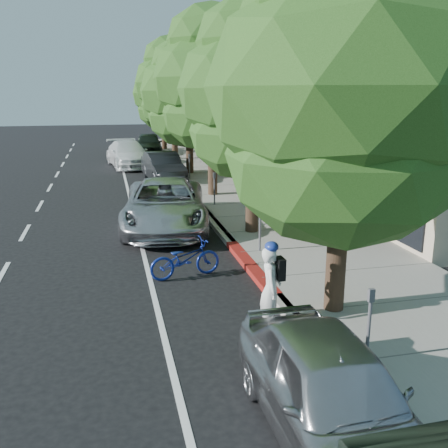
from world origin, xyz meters
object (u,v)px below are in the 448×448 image
object	(u,v)px
street_tree_2	(212,81)
street_tree_3	(189,93)
street_tree_5	(163,94)
pedestrian	(279,176)
street_tree_0	(347,93)
near_car_a	(332,392)
bicycle	(185,259)
dark_sedan	(163,167)
white_pickup	(128,154)
silver_suv	(165,205)
cyclist	(271,288)
street_tree_1	(254,92)
street_tree_4	(173,85)
dark_suv_far	(149,144)

from	to	relation	value
street_tree_2	street_tree_3	world-z (taller)	street_tree_2
street_tree_5	pedestrian	world-z (taller)	street_tree_5
street_tree_0	near_car_a	world-z (taller)	street_tree_0
bicycle	dark_sedan	distance (m)	13.70
white_pickup	street_tree_2	bearing A→B (deg)	-80.47
bicycle	silver_suv	distance (m)	4.67
street_tree_0	cyclist	world-z (taller)	street_tree_0
street_tree_1	white_pickup	xyz separation A→B (m)	(-3.10, 16.05, -3.66)
silver_suv	white_pickup	size ratio (longest dim) A/B	1.09
street_tree_5	pedestrian	size ratio (longest dim) A/B	4.54
silver_suv	near_car_a	xyz separation A→B (m)	(0.87, -11.00, -0.09)
street_tree_2	street_tree_5	distance (m)	18.01
street_tree_5	near_car_a	distance (m)	33.72
street_tree_0	street_tree_1	world-z (taller)	street_tree_0
street_tree_0	dark_sedan	bearing A→B (deg)	95.57
near_car_a	street_tree_5	bearing A→B (deg)	87.06
street_tree_2	white_pickup	size ratio (longest dim) A/B	1.50
street_tree_0	street_tree_4	distance (m)	24.00
street_tree_2	street_tree_5	size ratio (longest dim) A/B	1.14
street_tree_2	near_car_a	bearing A→B (deg)	-96.26
dark_sedan	street_tree_5	bearing A→B (deg)	77.66
white_pickup	dark_sedan	bearing A→B (deg)	-82.57
cyclist	dark_sedan	bearing A→B (deg)	14.89
cyclist	white_pickup	world-z (taller)	cyclist
street_tree_0	dark_suv_far	size ratio (longest dim) A/B	1.62
street_tree_5	dark_sedan	xyz separation A→B (m)	(-1.61, -13.50, -3.47)
street_tree_0	white_pickup	distance (m)	22.56
street_tree_4	near_car_a	size ratio (longest dim) A/B	1.90
street_tree_4	white_pickup	distance (m)	5.48
dark_suv_far	near_car_a	distance (m)	31.02
pedestrian	silver_suv	bearing A→B (deg)	10.28
street_tree_5	white_pickup	distance (m)	9.20
dark_suv_far	near_car_a	bearing A→B (deg)	-86.48
street_tree_0	silver_suv	world-z (taller)	street_tree_0
pedestrian	street_tree_1	bearing A→B (deg)	36.62
street_tree_1	street_tree_3	world-z (taller)	street_tree_3
street_tree_4	cyclist	world-z (taller)	street_tree_4
white_pickup	pedestrian	distance (m)	12.10
street_tree_1	bicycle	xyz separation A→B (m)	(-2.62, -3.16, -3.95)
street_tree_1	street_tree_4	world-z (taller)	street_tree_4
cyclist	pedestrian	distance (m)	12.48
cyclist	dark_suv_far	world-z (taller)	cyclist
street_tree_4	silver_suv	size ratio (longest dim) A/B	1.37
street_tree_4	near_car_a	distance (m)	27.86
street_tree_5	pedestrian	distance (m)	19.01
street_tree_3	cyclist	size ratio (longest dim) A/B	4.48
street_tree_3	bicycle	distance (m)	15.87
street_tree_5	silver_suv	distance (m)	22.90
street_tree_3	dark_sedan	xyz separation A→B (m)	(-1.61, -1.50, -3.64)
pedestrian	street_tree_3	bearing A→B (deg)	-93.04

